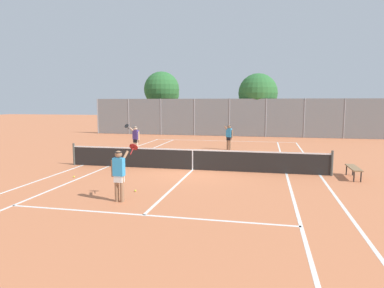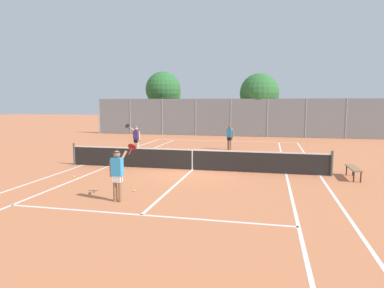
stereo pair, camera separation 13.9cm
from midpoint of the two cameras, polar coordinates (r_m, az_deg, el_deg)
ground_plane at (r=15.60m, az=-0.15°, el=-4.34°), size 120.00×120.00×0.00m
court_line_markings at (r=15.60m, az=-0.15°, el=-4.33°), size 11.10×23.90×0.01m
tennis_net at (r=15.51m, az=-0.15°, el=-2.50°), size 12.00×0.10×1.07m
player_near_side at (r=10.80m, az=-12.40°, el=-4.63°), size 0.71×0.72×1.77m
player_far_left at (r=21.03m, az=-9.58°, el=1.07°), size 0.80×0.71×1.77m
player_far_right at (r=22.14m, az=6.01°, el=1.38°), size 0.53×0.47×1.60m
loose_tennis_ball_0 at (r=14.89m, az=-19.32°, el=-5.17°), size 0.07×0.07×0.07m
loose_tennis_ball_1 at (r=15.35m, az=15.66°, el=-4.67°), size 0.07×0.07×0.07m
loose_tennis_ball_2 at (r=12.07m, az=-9.76°, el=-7.68°), size 0.07×0.07×0.07m
courtside_bench at (r=15.26m, az=25.11°, el=-3.71°), size 0.36×1.50×0.47m
back_fence at (r=30.94m, az=6.12°, el=4.43°), size 25.81×0.08×3.38m
tree_behind_left at (r=36.31m, az=-4.97°, el=8.87°), size 3.68×3.68×6.22m
tree_behind_right at (r=32.43m, az=10.80°, el=8.22°), size 3.59×3.59×5.69m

